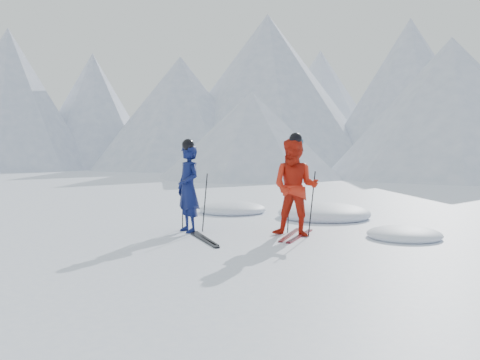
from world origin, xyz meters
The scene contains 12 objects.
ground centered at (0.00, 0.00, 0.00)m, with size 160.00×160.00×0.00m, color white.
skier_blue centered at (-2.54, -0.38, 0.94)m, with size 0.69×0.45×1.88m, color #0C1448.
skier_red centered at (-0.44, 0.53, 1.00)m, with size 0.97×0.76×2.00m, color red.
pole_blue_left centered at (-2.84, -0.23, 0.63)m, with size 0.02×0.02×1.26m, color black.
pole_blue_right centered at (-2.29, -0.13, 0.63)m, with size 0.02×0.02×1.26m, color black.
pole_red_left centered at (-0.74, 0.78, 0.67)m, with size 0.02×0.02×1.33m, color black.
pole_red_right centered at (-0.14, 0.68, 0.67)m, with size 0.02×0.02×1.33m, color black.
ski_worn_left centered at (-0.56, 0.53, 0.01)m, with size 0.09×1.70×0.03m, color black.
ski_worn_right centered at (-0.32, 0.53, 0.01)m, with size 0.09×1.70×0.03m, color black.
ski_loose_a centered at (-1.68, -0.83, 0.01)m, with size 0.09×1.70×0.03m, color black.
ski_loose_b centered at (-1.58, -0.98, 0.01)m, with size 0.09×1.70×0.03m, color black.
snow_lumps centered at (-1.65, 3.03, 0.00)m, with size 6.99×3.74×0.53m.
Camera 1 is at (4.81, -8.37, 1.74)m, focal length 38.00 mm.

